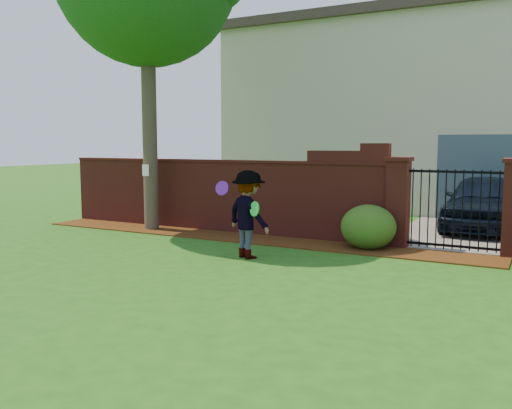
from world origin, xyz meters
The scene contains 13 objects.
ground centered at (0.00, 0.00, -0.01)m, with size 80.00×80.00×0.01m, color #205314.
mulch_bed centered at (-0.95, 3.34, 0.01)m, with size 11.10×1.08×0.03m, color #3A1E0A.
brick_wall centered at (-2.01, 4.00, 0.93)m, with size 8.70×0.31×2.16m.
pillar_left centered at (2.40, 4.00, 0.96)m, with size 0.50×0.50×1.88m.
iron_gate centered at (3.50, 4.00, 0.85)m, with size 1.78×0.03×1.60m.
driveway centered at (3.50, 8.00, 0.01)m, with size 3.20×8.00×0.01m, color slate.
house centered at (1.00, 12.00, 3.16)m, with size 12.40×6.40×6.30m.
car centered at (3.72, 7.11, 0.70)m, with size 1.65×4.10×1.40m, color black.
paper_notice centered at (-3.60, 3.21, 1.50)m, with size 0.20×0.01×0.28m, color white.
shrub_left centered at (1.93, 3.48, 0.46)m, with size 1.12×1.12×0.92m, color #205018.
man centered at (0.16, 1.56, 0.83)m, with size 1.07×0.62×1.66m, color gray.
frisbee_purple centered at (-0.28, 1.41, 1.32)m, with size 0.27×0.27×0.03m, color purple.
frisbee_green centered at (0.46, 1.31, 0.98)m, with size 0.28×0.28×0.03m, color green.
Camera 1 is at (5.07, -7.26, 2.16)m, focal length 38.08 mm.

